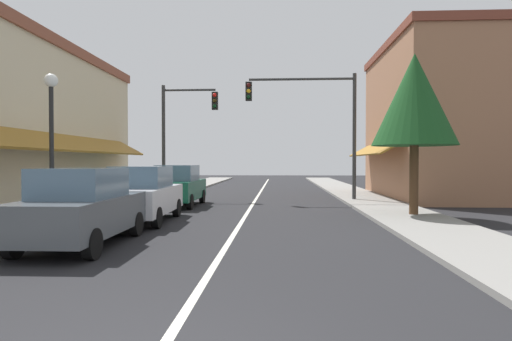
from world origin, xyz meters
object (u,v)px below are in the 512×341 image
(parked_car_nearest_left, at_px, (82,208))
(traffic_signal_mast_arm, at_px, (318,114))
(parked_car_second_left, at_px, (143,194))
(street_lamp_left_near, at_px, (51,124))
(traffic_signal_left_corner, at_px, (181,124))
(parked_car_third_left, at_px, (178,186))
(tree_right_near, at_px, (414,100))

(parked_car_nearest_left, bearing_deg, traffic_signal_mast_arm, 60.67)
(parked_car_nearest_left, distance_m, parked_car_second_left, 3.99)
(parked_car_nearest_left, xyz_separation_m, street_lamp_left_near, (-1.73, 1.92, 2.06))
(parked_car_second_left, distance_m, traffic_signal_mast_arm, 10.28)
(traffic_signal_left_corner, bearing_deg, parked_car_second_left, -85.10)
(parked_car_third_left, bearing_deg, tree_right_near, -20.68)
(traffic_signal_left_corner, bearing_deg, tree_right_near, -36.22)
(street_lamp_left_near, bearing_deg, parked_car_nearest_left, -47.99)
(parked_car_nearest_left, distance_m, traffic_signal_mast_arm, 13.52)
(parked_car_second_left, height_order, street_lamp_left_near, street_lamp_left_near)
(parked_car_nearest_left, xyz_separation_m, traffic_signal_left_corner, (-0.62, 12.61, 2.97))
(tree_right_near, bearing_deg, parked_car_second_left, -170.20)
(parked_car_third_left, height_order, street_lamp_left_near, street_lamp_left_near)
(parked_car_nearest_left, bearing_deg, traffic_signal_left_corner, 92.17)
(parked_car_nearest_left, xyz_separation_m, parked_car_third_left, (0.09, 8.95, 0.00))
(traffic_signal_mast_arm, distance_m, traffic_signal_left_corner, 7.01)
(traffic_signal_left_corner, height_order, street_lamp_left_near, traffic_signal_left_corner)
(parked_car_nearest_left, distance_m, tree_right_near, 11.05)
(parked_car_third_left, bearing_deg, traffic_signal_mast_arm, 22.63)
(parked_car_nearest_left, relative_size, traffic_signal_left_corner, 0.70)
(parked_car_second_left, bearing_deg, parked_car_nearest_left, -93.05)
(traffic_signal_mast_arm, bearing_deg, street_lamp_left_near, -129.92)
(parked_car_nearest_left, relative_size, street_lamp_left_near, 0.96)
(parked_car_nearest_left, distance_m, parked_car_third_left, 8.95)
(parked_car_second_left, height_order, traffic_signal_mast_arm, traffic_signal_mast_arm)
(traffic_signal_left_corner, distance_m, street_lamp_left_near, 10.78)
(parked_car_nearest_left, bearing_deg, street_lamp_left_near, 131.34)
(traffic_signal_mast_arm, relative_size, traffic_signal_left_corner, 1.05)
(parked_car_third_left, bearing_deg, traffic_signal_left_corner, 101.24)
(parked_car_second_left, distance_m, street_lamp_left_near, 3.45)
(parked_car_nearest_left, height_order, traffic_signal_left_corner, traffic_signal_left_corner)
(parked_car_third_left, bearing_deg, parked_car_second_left, -89.46)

